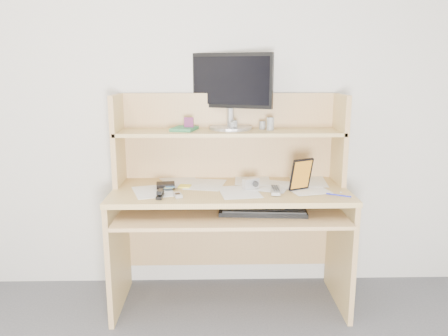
{
  "coord_description": "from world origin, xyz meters",
  "views": [
    {
      "loc": [
        -0.09,
        -1.04,
        1.44
      ],
      "look_at": [
        -0.04,
        1.43,
        0.89
      ],
      "focal_mm": 35.0,
      "sensor_mm": 36.0,
      "label": 1
    }
  ],
  "objects_px": {
    "desk": "(230,194)",
    "game_case": "(301,174)",
    "tv_remote": "(275,190)",
    "monitor": "(231,89)",
    "keyboard": "(263,210)"
  },
  "relations": [
    {
      "from": "desk",
      "to": "monitor",
      "type": "bearing_deg",
      "value": 86.48
    },
    {
      "from": "game_case",
      "to": "monitor",
      "type": "relative_size",
      "value": 0.37
    },
    {
      "from": "game_case",
      "to": "keyboard",
      "type": "bearing_deg",
      "value": 176.69
    },
    {
      "from": "keyboard",
      "to": "game_case",
      "type": "xyz_separation_m",
      "value": [
        0.23,
        0.1,
        0.18
      ]
    },
    {
      "from": "monitor",
      "to": "keyboard",
      "type": "bearing_deg",
      "value": -44.94
    },
    {
      "from": "desk",
      "to": "keyboard",
      "type": "relative_size",
      "value": 2.78
    },
    {
      "from": "desk",
      "to": "tv_remote",
      "type": "bearing_deg",
      "value": -33.6
    },
    {
      "from": "desk",
      "to": "keyboard",
      "type": "bearing_deg",
      "value": -53.77
    },
    {
      "from": "game_case",
      "to": "monitor",
      "type": "height_order",
      "value": "monitor"
    },
    {
      "from": "tv_remote",
      "to": "keyboard",
      "type": "bearing_deg",
      "value": -131.57
    },
    {
      "from": "tv_remote",
      "to": "game_case",
      "type": "distance_m",
      "value": 0.18
    },
    {
      "from": "desk",
      "to": "game_case",
      "type": "bearing_deg",
      "value": -19.49
    },
    {
      "from": "keyboard",
      "to": "game_case",
      "type": "height_order",
      "value": "game_case"
    },
    {
      "from": "keyboard",
      "to": "monitor",
      "type": "bearing_deg",
      "value": 117.64
    },
    {
      "from": "keyboard",
      "to": "tv_remote",
      "type": "xyz_separation_m",
      "value": [
        0.08,
        0.07,
        0.1
      ]
    }
  ]
}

